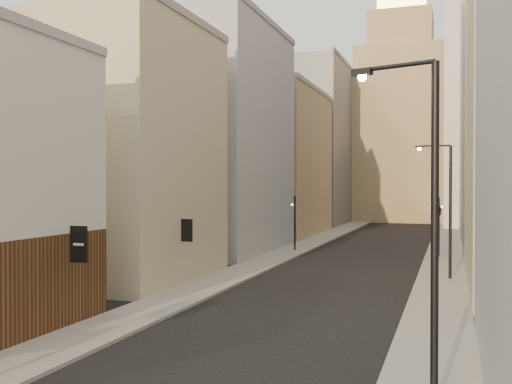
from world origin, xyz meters
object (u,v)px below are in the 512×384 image
object	(u,v)px
traffic_light_left	(295,214)
traffic_light_right	(439,210)
streetlamp_mid	(447,203)
white_tower	(475,92)
clock_tower	(401,115)
streetlamp_near	(426,213)

from	to	relation	value
traffic_light_left	traffic_light_right	world-z (taller)	same
streetlamp_mid	traffic_light_left	xyz separation A→B (m)	(-13.07, 12.02, -1.53)
white_tower	clock_tower	bearing A→B (deg)	128.16
streetlamp_near	streetlamp_mid	bearing A→B (deg)	105.71
white_tower	traffic_light_left	world-z (taller)	white_tower
traffic_light_left	traffic_light_right	bearing A→B (deg)	163.94
streetlamp_near	white_tower	bearing A→B (deg)	103.58
clock_tower	traffic_light_left	world-z (taller)	clock_tower
clock_tower	streetlamp_near	bearing A→B (deg)	-84.82
clock_tower	streetlamp_near	distance (m)	83.34
clock_tower	white_tower	bearing A→B (deg)	-51.84
streetlamp_mid	traffic_light_right	bearing A→B (deg)	91.57
white_tower	streetlamp_near	world-z (taller)	white_tower
clock_tower	white_tower	distance (m)	17.83
white_tower	streetlamp_mid	xyz separation A→B (m)	(-3.22, -46.03, -13.74)
streetlamp_near	streetlamp_mid	size ratio (longest dim) A/B	1.09
traffic_light_left	streetlamp_near	bearing A→B (deg)	97.34
clock_tower	streetlamp_near	size ratio (longest dim) A/B	4.84
white_tower	traffic_light_left	bearing A→B (deg)	-115.60
clock_tower	streetlamp_mid	size ratio (longest dim) A/B	5.27
white_tower	traffic_light_right	size ratio (longest dim) A/B	8.30
clock_tower	streetlamp_mid	distance (m)	61.86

